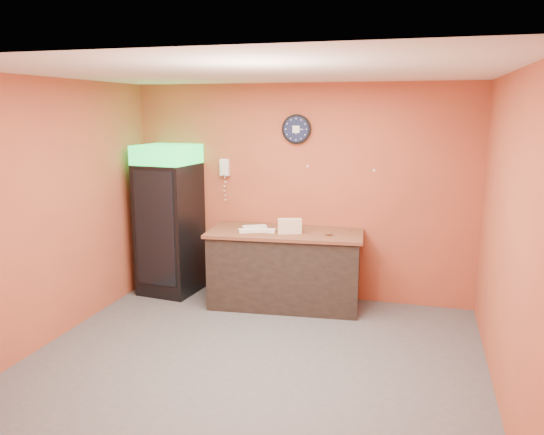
% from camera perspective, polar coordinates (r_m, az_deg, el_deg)
% --- Properties ---
extents(floor, '(4.50, 4.50, 0.00)m').
position_cam_1_polar(floor, '(5.53, -1.88, -14.97)').
color(floor, '#47474C').
rests_on(floor, ground).
extents(back_wall, '(4.50, 0.02, 2.80)m').
position_cam_1_polar(back_wall, '(6.96, 3.00, 2.72)').
color(back_wall, '#B45232').
rests_on(back_wall, floor).
extents(left_wall, '(0.02, 4.00, 2.80)m').
position_cam_1_polar(left_wall, '(6.12, -22.51, 0.61)').
color(left_wall, '#B45232').
rests_on(left_wall, floor).
extents(right_wall, '(0.02, 4.00, 2.80)m').
position_cam_1_polar(right_wall, '(4.89, 24.05, -2.09)').
color(right_wall, '#B45232').
rests_on(right_wall, floor).
extents(ceiling, '(4.50, 4.00, 0.02)m').
position_cam_1_polar(ceiling, '(4.96, -2.10, 15.38)').
color(ceiling, white).
rests_on(ceiling, back_wall).
extents(beverage_cooler, '(0.77, 0.78, 2.01)m').
position_cam_1_polar(beverage_cooler, '(7.24, -11.08, -0.49)').
color(beverage_cooler, black).
rests_on(beverage_cooler, floor).
extents(prep_counter, '(1.93, 0.99, 0.93)m').
position_cam_1_polar(prep_counter, '(6.80, 1.44, -5.59)').
color(prep_counter, black).
rests_on(prep_counter, floor).
extents(wall_clock, '(0.38, 0.06, 0.38)m').
position_cam_1_polar(wall_clock, '(6.86, 2.65, 9.47)').
color(wall_clock, black).
rests_on(wall_clock, back_wall).
extents(wall_phone, '(0.12, 0.11, 0.23)m').
position_cam_1_polar(wall_phone, '(7.16, -5.12, 5.39)').
color(wall_phone, white).
rests_on(wall_phone, back_wall).
extents(butcher_paper, '(2.01, 1.06, 0.04)m').
position_cam_1_polar(butcher_paper, '(6.67, 1.47, -1.61)').
color(butcher_paper, brown).
rests_on(butcher_paper, prep_counter).
extents(sub_roll_stack, '(0.31, 0.19, 0.18)m').
position_cam_1_polar(sub_roll_stack, '(6.51, 1.91, -0.93)').
color(sub_roll_stack, beige).
rests_on(sub_roll_stack, butcher_paper).
extents(wrapped_sandwich_left, '(0.31, 0.24, 0.04)m').
position_cam_1_polar(wrapped_sandwich_left, '(6.60, -2.36, -1.40)').
color(wrapped_sandwich_left, silver).
rests_on(wrapped_sandwich_left, butcher_paper).
extents(wrapped_sandwich_mid, '(0.28, 0.13, 0.04)m').
position_cam_1_polar(wrapped_sandwich_mid, '(6.60, -0.80, -1.41)').
color(wrapped_sandwich_mid, silver).
rests_on(wrapped_sandwich_mid, butcher_paper).
extents(wrapped_sandwich_right, '(0.33, 0.25, 0.04)m').
position_cam_1_polar(wrapped_sandwich_right, '(6.76, -1.89, -1.07)').
color(wrapped_sandwich_right, silver).
rests_on(wrapped_sandwich_right, butcher_paper).
extents(kitchen_tool, '(0.07, 0.07, 0.07)m').
position_cam_1_polar(kitchen_tool, '(6.65, 2.45, -1.19)').
color(kitchen_tool, silver).
rests_on(kitchen_tool, butcher_paper).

